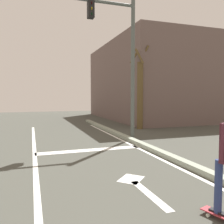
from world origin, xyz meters
name	(u,v)px	position (x,y,z in m)	size (l,w,h in m)	color
lane_line_center	(37,200)	(-0.08, 6.00, 0.00)	(0.12, 20.00, 0.01)	silver
lane_line_curbside	(199,178)	(3.31, 6.00, 0.00)	(0.12, 20.00, 0.01)	silver
stop_bar	(91,150)	(1.69, 9.38, 0.00)	(3.54, 0.40, 0.01)	silver
lane_arrow_stem	(150,194)	(1.87, 5.57, 0.00)	(0.16, 1.40, 0.01)	silver
lane_arrow_head	(131,179)	(1.87, 6.42, 0.00)	(0.56, 0.44, 0.01)	silver
curb_strip	(208,174)	(3.56, 6.00, 0.07)	(0.24, 24.00, 0.14)	#95A08D
traffic_signal_mast	(117,46)	(3.17, 10.88, 3.82)	(3.62, 0.34, 5.74)	#515A56
roadside_tree	(140,92)	(5.45, 13.50, 2.03)	(1.12, 1.02, 4.53)	brown
building_block	(181,83)	(11.96, 19.12, 2.93)	(13.00, 11.25, 5.87)	#675450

